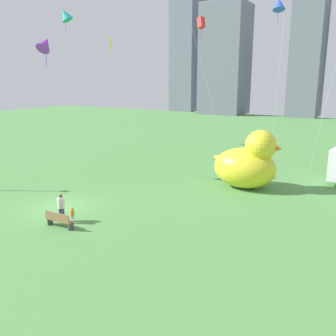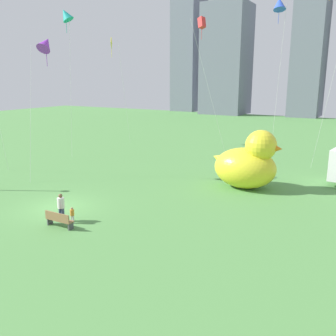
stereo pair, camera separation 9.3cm
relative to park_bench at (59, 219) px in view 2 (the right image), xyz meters
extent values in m
plane|color=#538E48|center=(-2.48, 2.40, -0.48)|extent=(140.00, 140.00, 0.00)
cube|color=olive|center=(0.00, 0.08, -0.06)|extent=(1.75, 0.48, 0.06)
cube|color=olive|center=(0.00, -0.12, 0.20)|extent=(1.74, 0.09, 0.45)
cube|color=#47474C|center=(-0.79, 0.06, -0.28)|extent=(0.09, 0.37, 0.39)
cube|color=#47474C|center=(0.79, 0.09, -0.28)|extent=(0.09, 0.37, 0.39)
cylinder|color=#38476B|center=(-0.68, 0.77, -0.07)|extent=(0.19, 0.19, 0.81)
cylinder|color=#38476B|center=(-0.47, 0.77, -0.07)|extent=(0.19, 0.19, 0.81)
cylinder|color=white|center=(-0.57, 0.77, 0.64)|extent=(0.41, 0.41, 0.61)
sphere|color=brown|center=(-0.57, 0.77, 1.07)|extent=(0.24, 0.24, 0.24)
cylinder|color=silver|center=(0.16, 0.82, -0.24)|extent=(0.11, 0.11, 0.48)
cylinder|color=silver|center=(0.28, 0.82, -0.24)|extent=(0.11, 0.11, 0.48)
cylinder|color=gold|center=(0.22, 0.82, 0.18)|extent=(0.24, 0.24, 0.36)
sphere|color=#A87C5B|center=(0.22, 0.82, 0.42)|extent=(0.14, 0.14, 0.14)
ellipsoid|color=yellow|center=(6.36, 12.77, 1.06)|extent=(4.72, 3.49, 3.08)
sphere|color=yellow|center=(7.49, 12.77, 2.88)|extent=(2.30, 2.30, 2.30)
cone|color=orange|center=(8.53, 12.77, 2.77)|extent=(1.03, 1.03, 1.03)
cone|color=yellow|center=(4.31, 12.77, 1.58)|extent=(1.41, 1.23, 1.48)
cube|color=slate|center=(-30.48, 75.46, 20.39)|extent=(6.46, 8.57, 41.74)
cube|color=slate|center=(-18.48, 71.32, 11.98)|extent=(9.97, 9.46, 24.91)
cube|color=slate|center=(-0.48, 73.84, 14.09)|extent=(6.35, 8.70, 29.13)
cylinder|color=silver|center=(10.83, 21.43, 7.46)|extent=(2.38, 1.37, 15.88)
cylinder|color=silver|center=(-1.25, 22.86, 6.49)|extent=(2.94, 3.35, 13.94)
cube|color=red|center=(-2.91, 24.31, 13.46)|extent=(1.00, 0.98, 1.30)
cylinder|color=red|center=(-2.91, 24.31, 12.56)|extent=(0.04, 0.04, 1.60)
cylinder|color=silver|center=(-9.90, 6.90, 4.91)|extent=(1.80, 2.72, 10.78)
cone|color=purple|center=(-8.55, 7.79, 10.30)|extent=(1.39, 1.74, 1.55)
cylinder|color=purple|center=(-8.55, 7.79, 9.40)|extent=(0.04, 0.04, 1.60)
cylinder|color=silver|center=(-13.01, 23.83, 5.71)|extent=(0.76, 2.99, 12.38)
cube|color=yellow|center=(-14.49, 23.47, 11.90)|extent=(0.75, 1.10, 1.27)
cylinder|color=yellow|center=(-14.49, 23.47, 11.00)|extent=(0.04, 0.04, 1.60)
cylinder|color=silver|center=(-13.06, 14.78, 6.61)|extent=(0.51, 0.38, 14.18)
cone|color=teal|center=(-12.89, 14.54, 13.70)|extent=(1.77, 1.54, 1.49)
cylinder|color=teal|center=(-12.89, 14.54, 12.80)|extent=(0.04, 0.04, 1.60)
cylinder|color=silver|center=(6.04, 22.35, 6.84)|extent=(0.73, 0.54, 14.63)
cone|color=blue|center=(5.78, 21.99, 14.16)|extent=(1.62, 1.74, 1.39)
cylinder|color=blue|center=(5.78, 21.99, 13.26)|extent=(0.04, 0.04, 1.60)
camera|label=1|loc=(14.92, -13.76, 7.59)|focal=39.62mm
camera|label=2|loc=(15.00, -13.71, 7.59)|focal=39.62mm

